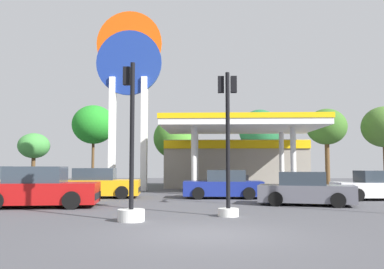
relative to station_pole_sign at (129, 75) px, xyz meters
name	(u,v)px	position (x,y,z in m)	size (l,w,h in m)	color
ground_plane	(205,234)	(5.43, -17.45, -7.97)	(90.00, 90.00, 0.00)	#47474C
gas_station	(235,159)	(7.54, 4.07, -5.80)	(10.61, 13.64, 4.61)	gray
station_pole_sign	(129,75)	(0.00, 0.00, 0.00)	(4.55, 0.56, 12.45)	white
car_0	(223,185)	(6.27, -6.32, -7.31)	(4.10, 1.90, 1.46)	black
car_1	(97,184)	(-0.34, -6.32, -7.27)	(4.52, 2.35, 1.56)	black
car_2	(376,187)	(13.78, -6.98, -7.32)	(4.12, 2.03, 1.44)	black
car_3	(40,189)	(-1.36, -11.23, -7.23)	(4.85, 2.61, 1.65)	black
car_5	(306,190)	(9.66, -9.88, -7.33)	(4.25, 2.52, 1.43)	black
traffic_signal_0	(228,158)	(6.17, -13.82, -6.03)	(0.69, 0.70, 4.87)	silver
traffic_signal_1	(131,183)	(3.14, -15.20, -6.80)	(0.82, 0.82, 4.90)	silver
tree_0	(34,146)	(-10.34, 8.70, -4.53)	(2.81, 2.81, 4.62)	brown
tree_1	(94,125)	(-4.80, 8.35, -2.64)	(3.79, 3.79, 7.08)	brown
tree_2	(176,138)	(2.70, 7.20, -3.94)	(3.84, 3.84, 5.84)	brown
tree_3	(260,131)	(9.95, 7.83, -3.27)	(3.63, 3.63, 6.53)	brown
tree_4	(327,127)	(15.82, 8.35, -2.95)	(3.49, 3.49, 6.65)	brown
tree_5	(384,127)	(20.78, 8.35, -2.95)	(3.85, 3.85, 6.83)	brown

